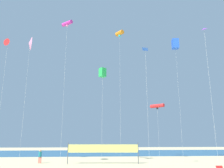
% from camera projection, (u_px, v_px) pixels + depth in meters
% --- Properties ---
extents(ocean_band, '(120.00, 20.00, 0.01)m').
position_uv_depth(ocean_band, '(97.00, 153.00, 45.87)').
color(ocean_band, '#28608C').
rests_on(ocean_band, ground).
extents(beachgoer_teal_shirt, '(0.36, 0.36, 1.57)m').
position_uv_depth(beachgoer_teal_shirt, '(40.00, 156.00, 26.83)').
color(beachgoer_teal_shirt, '#EA7260').
rests_on(beachgoer_teal_shirt, ground).
extents(volleyball_net, '(8.27, 0.60, 2.40)m').
position_uv_depth(volleyball_net, '(103.00, 149.00, 26.25)').
color(volleyball_net, '#4C4C51').
rests_on(volleyball_net, ground).
extents(kite_green_box, '(0.99, 0.99, 11.62)m').
position_uv_depth(kite_green_box, '(103.00, 73.00, 28.59)').
color(kite_green_box, silver).
rests_on(kite_green_box, ground).
extents(kite_magenta_tube, '(1.47, 1.32, 17.07)m').
position_uv_depth(kite_magenta_tube, '(67.00, 24.00, 27.92)').
color(kite_magenta_tube, silver).
rests_on(kite_magenta_tube, ground).
extents(kite_red_tube, '(1.99, 1.93, 7.98)m').
position_uv_depth(kite_red_tube, '(157.00, 106.00, 34.25)').
color(kite_red_tube, silver).
rests_on(kite_red_tube, ground).
extents(kite_violet_diamond, '(0.69, 0.69, 13.77)m').
position_uv_depth(kite_violet_diamond, '(204.00, 32.00, 22.42)').
color(kite_violet_diamond, silver).
rests_on(kite_violet_diamond, ground).
extents(kite_red_delta, '(1.07, 0.78, 15.60)m').
position_uv_depth(kite_red_delta, '(8.00, 43.00, 29.39)').
color(kite_red_delta, silver).
rests_on(kite_red_delta, ground).
extents(kite_blue_diamond, '(0.82, 0.81, 12.44)m').
position_uv_depth(kite_blue_diamond, '(145.00, 50.00, 24.07)').
color(kite_blue_diamond, silver).
rests_on(kite_blue_diamond, ground).
extents(kite_pink_delta, '(0.84, 1.60, 14.43)m').
position_uv_depth(kite_pink_delta, '(30.00, 44.00, 26.08)').
color(kite_pink_delta, silver).
rests_on(kite_pink_delta, ground).
extents(kite_blue_box, '(0.98, 0.98, 16.95)m').
position_uv_depth(kite_blue_box, '(175.00, 44.00, 32.59)').
color(kite_blue_box, silver).
rests_on(kite_blue_box, ground).
extents(kite_orange_tube, '(1.30, 1.42, 18.70)m').
position_uv_depth(kite_orange_tube, '(120.00, 34.00, 33.90)').
color(kite_orange_tube, silver).
rests_on(kite_orange_tube, ground).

